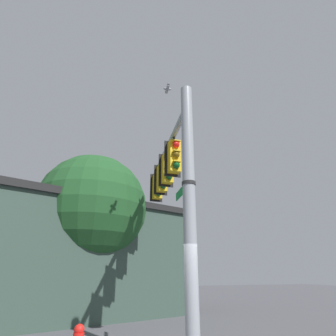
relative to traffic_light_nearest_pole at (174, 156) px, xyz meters
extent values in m
cylinder|color=gray|center=(0.20, 1.58, -1.97)|extent=(0.31, 0.31, 6.75)
cylinder|color=gray|center=(-0.15, -1.20, 0.79)|extent=(0.87, 5.59, 0.18)
cylinder|color=black|center=(0.00, -0.02, 0.61)|extent=(0.08, 0.08, 0.18)
cube|color=gold|center=(0.00, -0.02, -0.01)|extent=(0.36, 0.30, 1.05)
sphere|color=red|center=(0.00, 0.17, 0.34)|extent=(0.22, 0.22, 0.22)
cube|color=gold|center=(0.00, 0.19, 0.44)|extent=(0.24, 0.20, 0.03)
sphere|color=brown|center=(0.00, 0.17, -0.01)|extent=(0.22, 0.22, 0.22)
cube|color=gold|center=(0.00, 0.19, 0.09)|extent=(0.24, 0.20, 0.03)
sphere|color=#0F4C19|center=(0.00, 0.17, -0.36)|extent=(0.22, 0.22, 0.22)
cube|color=gold|center=(0.00, 0.19, -0.26)|extent=(0.24, 0.20, 0.03)
cube|color=black|center=(0.00, -0.19, -0.01)|extent=(0.54, 0.03, 1.22)
cylinder|color=black|center=(-0.14, -1.12, 0.61)|extent=(0.08, 0.08, 0.18)
cube|color=gold|center=(-0.14, -1.12, -0.01)|extent=(0.36, 0.30, 1.05)
sphere|color=red|center=(-0.14, -0.93, 0.34)|extent=(0.22, 0.22, 0.22)
cube|color=gold|center=(-0.14, -0.91, 0.44)|extent=(0.24, 0.20, 0.03)
sphere|color=brown|center=(-0.14, -0.93, -0.01)|extent=(0.22, 0.22, 0.22)
cube|color=gold|center=(-0.14, -0.91, 0.09)|extent=(0.24, 0.20, 0.03)
sphere|color=#0F4C19|center=(-0.14, -0.93, -0.36)|extent=(0.22, 0.22, 0.22)
cube|color=gold|center=(-0.14, -0.91, -0.26)|extent=(0.24, 0.20, 0.03)
cube|color=black|center=(-0.14, -1.29, -0.01)|extent=(0.54, 0.03, 1.22)
cylinder|color=black|center=(-0.28, -2.22, 0.61)|extent=(0.08, 0.08, 0.18)
cube|color=gold|center=(-0.28, -2.22, -0.01)|extent=(0.36, 0.30, 1.05)
sphere|color=red|center=(-0.28, -2.03, 0.34)|extent=(0.22, 0.22, 0.22)
cube|color=gold|center=(-0.28, -2.01, 0.44)|extent=(0.24, 0.20, 0.03)
sphere|color=brown|center=(-0.28, -2.03, -0.01)|extent=(0.22, 0.22, 0.22)
cube|color=gold|center=(-0.28, -2.01, 0.09)|extent=(0.24, 0.20, 0.03)
sphere|color=#0F4C19|center=(-0.28, -2.03, -0.36)|extent=(0.22, 0.22, 0.22)
cube|color=gold|center=(-0.28, -2.01, -0.26)|extent=(0.24, 0.20, 0.03)
cube|color=black|center=(-0.28, -2.39, -0.01)|extent=(0.54, 0.03, 1.22)
cylinder|color=black|center=(-0.41, -3.32, 0.61)|extent=(0.08, 0.08, 0.18)
cube|color=gold|center=(-0.41, -3.32, -0.01)|extent=(0.36, 0.30, 1.05)
sphere|color=red|center=(-0.41, -3.13, 0.34)|extent=(0.22, 0.22, 0.22)
cube|color=gold|center=(-0.41, -3.11, 0.44)|extent=(0.24, 0.20, 0.03)
sphere|color=brown|center=(-0.41, -3.13, -0.01)|extent=(0.22, 0.22, 0.22)
cube|color=gold|center=(-0.41, -3.11, 0.09)|extent=(0.24, 0.20, 0.03)
sphere|color=#0F4C19|center=(-0.41, -3.13, -0.36)|extent=(0.22, 0.22, 0.22)
cube|color=gold|center=(-0.41, -3.11, -0.26)|extent=(0.24, 0.20, 0.03)
cube|color=black|center=(-0.41, -3.49, -0.01)|extent=(0.54, 0.03, 1.22)
cube|color=#147238|center=(0.11, 0.82, -1.39)|extent=(0.18, 1.18, 0.22)
cube|color=white|center=(0.11, 0.82, -1.39)|extent=(0.16, 1.18, 0.04)
cylinder|color=#262626|center=(0.20, 1.58, -1.39)|extent=(0.35, 0.35, 0.08)
ellipsoid|color=gray|center=(0.16, -0.23, 2.69)|extent=(0.31, 0.15, 0.10)
cube|color=gray|center=(0.16, -0.21, 2.70)|extent=(0.15, 0.46, 0.12)
cube|color=gray|center=(0.16, -0.25, 2.70)|extent=(0.15, 0.47, 0.05)
cube|color=#33473D|center=(3.51, -7.63, -2.93)|extent=(13.14, 10.45, 4.83)
cube|color=maroon|center=(4.80, -11.20, -2.69)|extent=(10.04, 4.43, 0.30)
cube|color=black|center=(3.51, -7.63, -0.37)|extent=(13.67, 10.87, 0.30)
cylinder|color=#4C3823|center=(2.05, -6.00, -3.86)|extent=(0.41, 0.41, 2.97)
sphere|color=#1E4C23|center=(2.05, -6.00, -0.56)|extent=(5.19, 5.19, 5.19)
sphere|color=red|center=(2.40, 0.33, -4.64)|extent=(0.23, 0.23, 0.23)
camera|label=1|loc=(2.77, 7.66, -3.47)|focal=29.91mm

